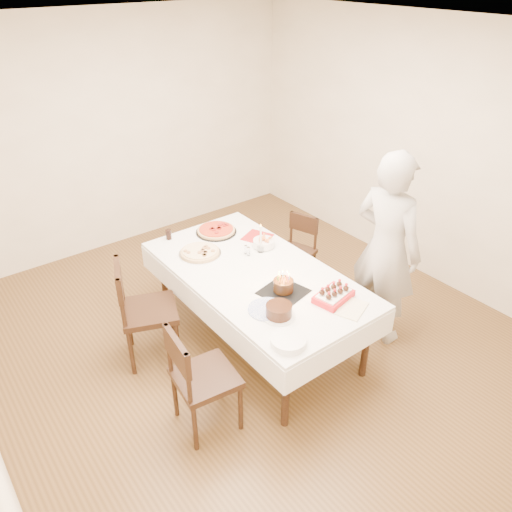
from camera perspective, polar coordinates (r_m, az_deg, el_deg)
floor at (r=4.85m, az=-0.70°, el=-8.98°), size 5.00×5.00×0.00m
wall_back at (r=6.17m, az=-15.21°, el=13.33°), size 4.50×0.04×2.70m
wall_right at (r=5.65m, az=18.18°, el=11.26°), size 0.04×5.00×2.70m
ceiling at (r=3.74m, az=-0.99°, el=24.64°), size 5.00×5.00×0.00m
dining_table at (r=4.57m, az=-0.00°, el=-5.79°), size 1.83×2.41×0.75m
chair_right_savory at (r=5.35m, az=4.45°, el=0.33°), size 0.51×0.51×0.79m
chair_left_savory at (r=4.42m, az=-12.09°, el=-6.15°), size 0.66×0.66×0.99m
chair_left_dessert at (r=3.78m, az=-5.79°, el=-13.65°), size 0.53×0.53×0.93m
person at (r=4.53m, az=14.65°, el=0.75°), size 0.49×0.70×1.82m
pizza_white at (r=4.64m, az=-6.43°, el=0.44°), size 0.39×0.39×0.04m
pizza_pepperoni at (r=5.00m, az=-4.57°, el=2.94°), size 0.54×0.54×0.04m
red_placemat at (r=4.90m, az=0.16°, el=2.16°), size 0.33×0.33×0.01m
pasta_bowl at (r=4.72m, az=0.89°, el=1.50°), size 0.26×0.26×0.07m
taper_candle at (r=4.59m, az=0.54°, el=2.09°), size 0.07×0.07×0.29m
shaker_pair at (r=4.58m, az=-0.86°, el=0.54°), size 0.09×0.09×0.09m
cola_glass at (r=4.92m, az=-9.96°, el=2.44°), size 0.05×0.05×0.10m
layer_cake at (r=3.82m, az=2.63°, el=-6.28°), size 0.34×0.34×0.10m
cake_board at (r=4.11m, az=3.15°, el=-4.16°), size 0.40×0.40×0.01m
birthday_cake at (r=4.07m, az=3.15°, el=-2.97°), size 0.20×0.20×0.16m
strawberry_box at (r=4.05m, az=8.86°, el=-4.46°), size 0.35×0.27×0.08m
box_lid at (r=3.99m, az=10.91°, el=-5.99°), size 0.32×0.27×0.02m
plate_stack at (r=3.59m, az=3.72°, el=-9.69°), size 0.30×0.30×0.05m
china_plate at (r=3.91m, az=1.32°, el=-6.09°), size 0.40×0.40×0.01m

